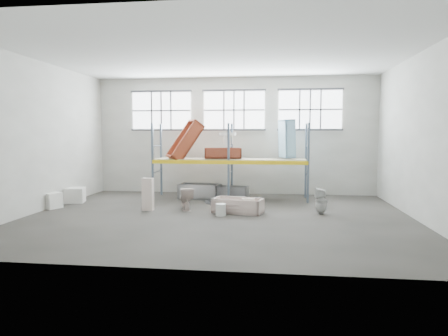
% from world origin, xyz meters
% --- Properties ---
extents(floor, '(12.00, 10.00, 0.10)m').
position_xyz_m(floor, '(0.00, 0.00, -0.05)').
color(floor, '#4A453F').
rests_on(floor, ground).
extents(ceiling, '(12.00, 10.00, 0.10)m').
position_xyz_m(ceiling, '(0.00, 0.00, 5.05)').
color(ceiling, silver).
rests_on(ceiling, ground).
extents(wall_back, '(12.00, 0.10, 5.00)m').
position_xyz_m(wall_back, '(0.00, 5.05, 2.50)').
color(wall_back, '#A1A095').
rests_on(wall_back, ground).
extents(wall_front, '(12.00, 0.10, 5.00)m').
position_xyz_m(wall_front, '(0.00, -5.05, 2.50)').
color(wall_front, '#A7A69B').
rests_on(wall_front, ground).
extents(wall_left, '(0.10, 10.00, 5.00)m').
position_xyz_m(wall_left, '(-6.05, 0.00, 2.50)').
color(wall_left, beige).
rests_on(wall_left, ground).
extents(wall_right, '(0.10, 10.00, 5.00)m').
position_xyz_m(wall_right, '(6.05, 0.00, 2.50)').
color(wall_right, '#B7B6A9').
rests_on(wall_right, ground).
extents(window_left, '(2.60, 0.04, 1.60)m').
position_xyz_m(window_left, '(-3.20, 4.94, 3.60)').
color(window_left, white).
rests_on(window_left, wall_back).
extents(window_mid, '(2.60, 0.04, 1.60)m').
position_xyz_m(window_mid, '(0.00, 4.94, 3.60)').
color(window_mid, white).
rests_on(window_mid, wall_back).
extents(window_right, '(2.60, 0.04, 1.60)m').
position_xyz_m(window_right, '(3.20, 4.94, 3.60)').
color(window_right, white).
rests_on(window_right, wall_back).
extents(rack_upright_la, '(0.08, 0.08, 3.00)m').
position_xyz_m(rack_upright_la, '(-3.00, 2.90, 1.50)').
color(rack_upright_la, slate).
rests_on(rack_upright_la, floor).
extents(rack_upright_lb, '(0.08, 0.08, 3.00)m').
position_xyz_m(rack_upright_lb, '(-3.00, 4.10, 1.50)').
color(rack_upright_lb, slate).
rests_on(rack_upright_lb, floor).
extents(rack_upright_ma, '(0.08, 0.08, 3.00)m').
position_xyz_m(rack_upright_ma, '(0.00, 2.90, 1.50)').
color(rack_upright_ma, slate).
rests_on(rack_upright_ma, floor).
extents(rack_upright_mb, '(0.08, 0.08, 3.00)m').
position_xyz_m(rack_upright_mb, '(0.00, 4.10, 1.50)').
color(rack_upright_mb, slate).
rests_on(rack_upright_mb, floor).
extents(rack_upright_ra, '(0.08, 0.08, 3.00)m').
position_xyz_m(rack_upright_ra, '(3.00, 2.90, 1.50)').
color(rack_upright_ra, slate).
rests_on(rack_upright_ra, floor).
extents(rack_upright_rb, '(0.08, 0.08, 3.00)m').
position_xyz_m(rack_upright_rb, '(3.00, 4.10, 1.50)').
color(rack_upright_rb, slate).
rests_on(rack_upright_rb, floor).
extents(rack_beam_front, '(6.00, 0.10, 0.14)m').
position_xyz_m(rack_beam_front, '(0.00, 2.90, 1.50)').
color(rack_beam_front, yellow).
rests_on(rack_beam_front, floor).
extents(rack_beam_back, '(6.00, 0.10, 0.14)m').
position_xyz_m(rack_beam_back, '(0.00, 4.10, 1.50)').
color(rack_beam_back, yellow).
rests_on(rack_beam_back, floor).
extents(shelf_deck, '(5.90, 1.10, 0.03)m').
position_xyz_m(shelf_deck, '(0.00, 3.50, 1.58)').
color(shelf_deck, gray).
rests_on(shelf_deck, floor).
extents(wet_patch, '(1.80, 1.80, 0.00)m').
position_xyz_m(wet_patch, '(0.00, 2.70, 0.00)').
color(wet_patch, black).
rests_on(wet_patch, floor).
extents(bathtub_beige, '(1.74, 1.09, 0.47)m').
position_xyz_m(bathtub_beige, '(0.57, 0.68, 0.24)').
color(bathtub_beige, beige).
rests_on(bathtub_beige, floor).
extents(cistern_spare, '(0.44, 0.29, 0.38)m').
position_xyz_m(cistern_spare, '(0.91, 0.69, 0.28)').
color(cistern_spare, beige).
rests_on(cistern_spare, bathtub_beige).
extents(sink_in_tub, '(0.50, 0.50, 0.14)m').
position_xyz_m(sink_in_tub, '(0.24, 0.59, 0.16)').
color(sink_in_tub, beige).
rests_on(sink_in_tub, bathtub_beige).
extents(toilet_beige, '(0.69, 0.87, 0.78)m').
position_xyz_m(toilet_beige, '(-1.25, 0.94, 0.39)').
color(toilet_beige, beige).
rests_on(toilet_beige, floor).
extents(cistern_tall, '(0.37, 0.25, 1.10)m').
position_xyz_m(cistern_tall, '(-2.49, 0.68, 0.55)').
color(cistern_tall, beige).
rests_on(cistern_tall, floor).
extents(toilet_white, '(0.40, 0.39, 0.85)m').
position_xyz_m(toilet_white, '(3.26, 0.82, 0.42)').
color(toilet_white, silver).
rests_on(toilet_white, floor).
extents(steel_tub_left, '(1.70, 0.95, 0.59)m').
position_xyz_m(steel_tub_left, '(-1.22, 3.36, 0.30)').
color(steel_tub_left, '#9FA1A6').
rests_on(steel_tub_left, floor).
extents(steel_tub_right, '(1.41, 0.84, 0.48)m').
position_xyz_m(steel_tub_right, '(0.04, 3.57, 0.24)').
color(steel_tub_right, '#97999E').
rests_on(steel_tub_right, floor).
extents(rust_tub_flat, '(1.54, 0.90, 0.41)m').
position_xyz_m(rust_tub_flat, '(-0.31, 3.57, 1.82)').
color(rust_tub_flat, brown).
rests_on(rust_tub_flat, shelf_deck).
extents(rust_tub_tilted, '(1.65, 1.44, 1.74)m').
position_xyz_m(rust_tub_tilted, '(-1.84, 3.54, 2.29)').
color(rust_tub_tilted, '#9C2C18').
rests_on(rust_tub_tilted, shelf_deck).
extents(sink_on_shelf, '(0.68, 0.54, 0.59)m').
position_xyz_m(sink_on_shelf, '(-0.07, 3.15, 2.09)').
color(sink_on_shelf, white).
rests_on(sink_on_shelf, rust_tub_flat).
extents(blue_tub_upright, '(0.71, 0.83, 1.50)m').
position_xyz_m(blue_tub_upright, '(2.22, 3.71, 2.40)').
color(blue_tub_upright, '#8FC4E2').
rests_on(blue_tub_upright, shelf_deck).
extents(bucket, '(0.34, 0.34, 0.38)m').
position_xyz_m(bucket, '(0.07, 0.10, 0.19)').
color(bucket, silver).
rests_on(bucket, floor).
extents(carton_near, '(0.80, 0.75, 0.55)m').
position_xyz_m(carton_near, '(-6.01, 0.68, 0.27)').
color(carton_near, white).
rests_on(carton_near, floor).
extents(carton_far, '(0.83, 0.83, 0.56)m').
position_xyz_m(carton_far, '(-5.72, 1.87, 0.28)').
color(carton_far, silver).
rests_on(carton_far, floor).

